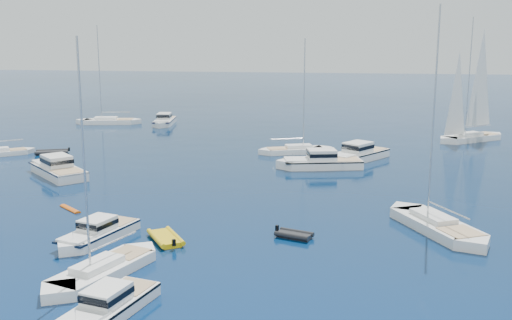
% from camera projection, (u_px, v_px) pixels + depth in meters
% --- Properties ---
extents(ground, '(400.00, 400.00, 0.00)m').
position_uv_depth(ground, '(225.00, 269.00, 38.67)').
color(ground, navy).
rests_on(ground, ground).
extents(motor_cruiser_near, '(4.26, 8.30, 2.09)m').
position_uv_depth(motor_cruiser_near, '(106.00, 317.00, 32.11)').
color(motor_cruiser_near, silver).
rests_on(motor_cruiser_near, ground).
extents(motor_cruiser_left, '(4.67, 8.48, 2.13)m').
position_uv_depth(motor_cruiser_left, '(97.00, 240.00, 44.00)').
color(motor_cruiser_left, white).
rests_on(motor_cruiser_left, ground).
extents(motor_cruiser_centre, '(10.74, 5.41, 2.70)m').
position_uv_depth(motor_cruiser_centre, '(320.00, 168.00, 67.77)').
color(motor_cruiser_centre, silver).
rests_on(motor_cruiser_centre, ground).
extents(motor_cruiser_far_l, '(9.96, 9.70, 2.79)m').
position_uv_depth(motor_cruiser_far_l, '(57.00, 175.00, 64.31)').
color(motor_cruiser_far_l, silver).
rests_on(motor_cruiser_far_l, ground).
extents(motor_cruiser_distant, '(8.69, 10.50, 2.77)m').
position_uv_depth(motor_cruiser_distant, '(356.00, 160.00, 71.79)').
color(motor_cruiser_distant, white).
rests_on(motor_cruiser_distant, ground).
extents(motor_cruiser_horizon, '(3.99, 9.54, 2.43)m').
position_uv_depth(motor_cruiser_horizon, '(164.00, 125.00, 100.11)').
color(motor_cruiser_horizon, silver).
rests_on(motor_cruiser_horizon, ground).
extents(sailboat_fore, '(5.96, 10.61, 15.15)m').
position_uv_depth(sailboat_fore, '(103.00, 275.00, 37.62)').
color(sailboat_fore, white).
rests_on(sailboat_fore, ground).
extents(sailboat_mid_r, '(8.21, 11.98, 17.47)m').
position_uv_depth(sailboat_mid_r, '(436.00, 230.00, 46.26)').
color(sailboat_mid_r, silver).
rests_on(sailboat_mid_r, ground).
extents(sailboat_mid_l, '(8.21, 7.28, 12.85)m').
position_uv_depth(sailboat_mid_l, '(0.00, 155.00, 74.70)').
color(sailboat_mid_l, white).
rests_on(sailboat_mid_l, ground).
extents(sailboat_centre, '(10.29, 5.88, 14.71)m').
position_uv_depth(sailboat_centre, '(295.00, 153.00, 76.21)').
color(sailboat_centre, white).
rests_on(sailboat_centre, ground).
extents(sailboat_far_l, '(11.72, 5.07, 16.71)m').
position_uv_depth(sailboat_far_l, '(109.00, 124.00, 101.08)').
color(sailboat_far_l, white).
rests_on(sailboat_far_l, ground).
extents(sailboat_sails_far, '(11.49, 9.58, 17.59)m').
position_uv_depth(sailboat_sails_far, '(471.00, 141.00, 85.02)').
color(sailboat_sails_far, white).
rests_on(sailboat_sails_far, ground).
extents(tender_yellow, '(4.02, 4.54, 0.95)m').
position_uv_depth(tender_yellow, '(166.00, 241.00, 43.91)').
color(tender_yellow, gold).
rests_on(tender_yellow, ground).
extents(tender_grey_near, '(3.18, 2.47, 0.95)m').
position_uv_depth(tender_grey_near, '(294.00, 238.00, 44.58)').
color(tender_grey_near, black).
rests_on(tender_grey_near, ground).
extents(tender_grey_far, '(4.67, 3.54, 0.95)m').
position_uv_depth(tender_grey_far, '(52.00, 154.00, 75.73)').
color(tender_grey_far, black).
rests_on(tender_grey_far, ground).
extents(kayak_orange, '(2.66, 2.37, 0.30)m').
position_uv_depth(kayak_orange, '(70.00, 210.00, 51.72)').
color(kayak_orange, '#CE5009').
rests_on(kayak_orange, ground).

